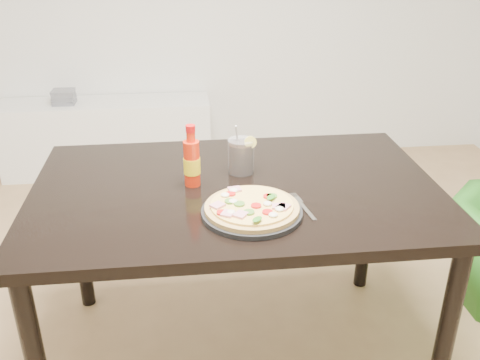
{
  "coord_description": "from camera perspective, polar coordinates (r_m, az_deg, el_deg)",
  "views": [
    {
      "loc": [
        -0.28,
        -1.45,
        1.56
      ],
      "look_at": [
        -0.11,
        0.07,
        0.83
      ],
      "focal_mm": 40.0,
      "sensor_mm": 36.0,
      "label": 1
    }
  ],
  "objects": [
    {
      "name": "pizza",
      "position": [
        1.65,
        1.24,
        -2.88
      ],
      "size": [
        0.29,
        0.29,
        0.03
      ],
      "color": "tan",
      "rests_on": "plate"
    },
    {
      "name": "hot_sauce_bottle",
      "position": [
        1.83,
        -5.16,
        1.94
      ],
      "size": [
        0.06,
        0.06,
        0.22
      ],
      "rotation": [
        0.0,
        0.0,
        0.04
      ],
      "color": "red",
      "rests_on": "dining_table"
    },
    {
      "name": "fork",
      "position": [
        1.72,
        6.66,
        -2.72
      ],
      "size": [
        0.05,
        0.19,
        0.0
      ],
      "rotation": [
        0.0,
        0.0,
        0.17
      ],
      "color": "silver",
      "rests_on": "dining_table"
    },
    {
      "name": "cd_stack",
      "position": [
        3.73,
        -18.29,
        8.41
      ],
      "size": [
        0.14,
        0.12,
        0.09
      ],
      "color": "slate",
      "rests_on": "media_console"
    },
    {
      "name": "plate",
      "position": [
        1.66,
        1.27,
        -3.45
      ],
      "size": [
        0.32,
        0.32,
        0.02
      ],
      "primitive_type": "cylinder",
      "color": "black",
      "rests_on": "dining_table"
    },
    {
      "name": "media_console",
      "position": [
        3.8,
        -13.93,
        4.5
      ],
      "size": [
        1.4,
        0.34,
        0.5
      ],
      "primitive_type": "cube",
      "color": "white",
      "rests_on": "ground"
    },
    {
      "name": "dining_table",
      "position": [
        1.88,
        -0.41,
        -2.92
      ],
      "size": [
        1.4,
        0.9,
        0.75
      ],
      "color": "black",
      "rests_on": "ground"
    },
    {
      "name": "cola_cup",
      "position": [
        1.93,
        0.11,
        2.49
      ],
      "size": [
        0.1,
        0.1,
        0.18
      ],
      "rotation": [
        0.0,
        0.0,
        0.43
      ],
      "color": "black",
      "rests_on": "dining_table"
    }
  ]
}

